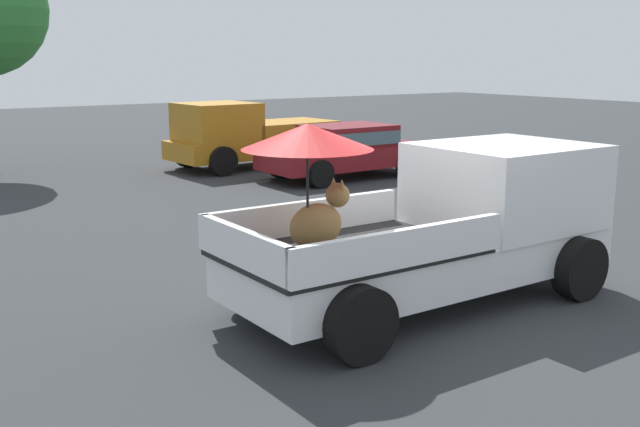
{
  "coord_description": "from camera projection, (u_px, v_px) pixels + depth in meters",
  "views": [
    {
      "loc": [
        -6.02,
        -6.59,
        3.01
      ],
      "look_at": [
        -0.93,
        0.9,
        1.1
      ],
      "focal_mm": 41.82,
      "sensor_mm": 36.0,
      "label": 1
    }
  ],
  "objects": [
    {
      "name": "ground_plane",
      "position": [
        422.0,
        303.0,
        9.26
      ],
      "size": [
        80.0,
        80.0,
        0.0
      ],
      "primitive_type": "plane",
      "color": "#2D3033"
    },
    {
      "name": "pickup_truck_main",
      "position": [
        447.0,
        222.0,
        9.28
      ],
      "size": [
        5.07,
        2.28,
        2.3
      ],
      "rotation": [
        0.0,
        0.0,
        0.01
      ],
      "color": "black",
      "rests_on": "ground"
    },
    {
      "name": "pickup_truck_red",
      "position": [
        249.0,
        135.0,
        20.53
      ],
      "size": [
        4.91,
        2.41,
        1.8
      ],
      "rotation": [
        0.0,
        0.0,
        3.21
      ],
      "color": "black",
      "rests_on": "ground"
    },
    {
      "name": "parked_sedan_near",
      "position": [
        346.0,
        148.0,
        18.72
      ],
      "size": [
        4.32,
        2.02,
        1.33
      ],
      "rotation": [
        0.0,
        0.0,
        3.15
      ],
      "color": "black",
      "rests_on": "ground"
    }
  ]
}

